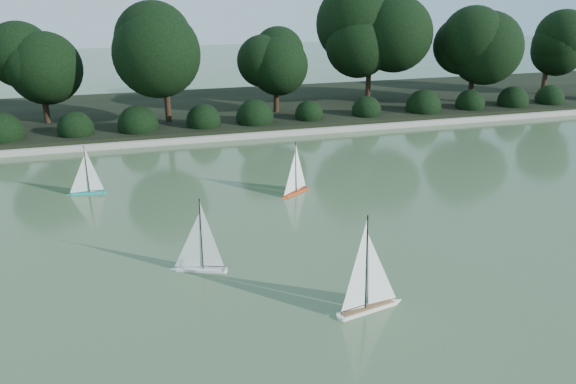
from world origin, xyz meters
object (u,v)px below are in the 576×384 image
Objects in this scene: sailboat_white_a at (196,259)px; race_buoy at (218,267)px; sailboat_teal at (84,186)px; sailboat_white_b at (373,294)px; sailboat_orange at (294,186)px.

sailboat_white_a is 0.45m from race_buoy.
sailboat_white_a reaches higher than sailboat_teal.
sailboat_white_b is 1.30× the size of sailboat_teal.
sailboat_orange is 5.03m from sailboat_teal.
sailboat_white_b reaches higher than sailboat_orange.
sailboat_white_b is at bearing -93.23° from sailboat_orange.
sailboat_orange is at bearing 49.30° from sailboat_white_a.
sailboat_teal is (-4.83, 1.39, -0.01)m from sailboat_orange.
sailboat_teal is 9.23× the size of race_buoy.
sailboat_orange is at bearing -16.09° from sailboat_teal.
race_buoy is at bearing -126.54° from sailboat_orange.
race_buoy is at bearing -61.87° from sailboat_teal.
sailboat_white_b is 2.92m from race_buoy.
sailboat_white_a is at bearing -178.23° from race_buoy.
sailboat_white_b is at bearing -55.63° from sailboat_teal.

